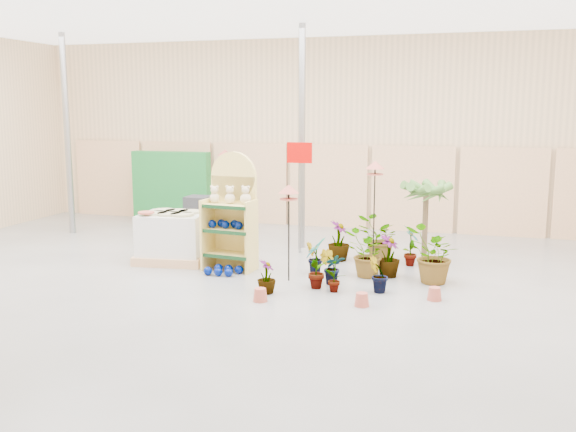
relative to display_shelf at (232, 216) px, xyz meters
name	(u,v)px	position (x,y,z in m)	size (l,w,h in m)	color
room	(260,148)	(0.73, -0.56, 1.25)	(15.20, 12.10, 4.70)	slate
display_shelf	(232,216)	(0.00, 0.00, 0.00)	(0.93, 0.64, 2.10)	#DFC364
teddy_bears	(231,196)	(0.02, -0.10, 0.37)	(0.77, 0.20, 0.32)	beige
gazing_balls_shelf	(230,224)	(0.00, -0.12, -0.13)	(0.77, 0.26, 0.15)	#001266
gazing_balls_floor	(223,270)	(0.01, -0.48, -0.88)	(0.63, 0.39, 0.15)	#001266
pallet_stack	(174,237)	(-1.24, 0.15, -0.49)	(1.40, 1.21, 0.96)	tan
charcoal_planters	(199,219)	(-1.52, 1.90, -0.46)	(0.50, 0.50, 1.00)	black
trellis_stock	(172,188)	(-3.07, 3.73, -0.06)	(2.00, 0.30, 1.80)	#196B2A
offer_sign	(300,175)	(0.83, 1.51, 0.61)	(0.50, 0.08, 2.20)	gray
bird_table_front	(289,192)	(1.21, -0.53, 0.54)	(0.34, 0.34, 1.62)	black
bird_table_right	(375,169)	(2.41, 0.83, 0.83)	(0.34, 0.34, 1.93)	black
bird_table_back	(225,156)	(-1.31, 2.93, 0.84)	(0.34, 0.34, 1.94)	black
palm	(426,190)	(3.30, 1.06, 0.46)	(0.70, 0.70, 1.67)	brown
potted_plant_0	(316,263)	(1.76, -0.83, -0.54)	(0.44, 0.30, 0.84)	#44742E
potted_plant_1	(330,267)	(1.92, -0.56, -0.67)	(0.32, 0.26, 0.58)	#44742E
potted_plant_2	(367,254)	(2.43, 0.05, -0.55)	(0.74, 0.64, 0.82)	#44742E
potted_plant_3	(389,256)	(2.78, 0.20, -0.60)	(0.40, 0.40, 0.72)	#44742E
potted_plant_4	(411,246)	(3.06, 1.07, -0.58)	(0.40, 0.27, 0.75)	#44742E
potted_plant_5	(314,258)	(1.50, 0.02, -0.67)	(0.31, 0.25, 0.57)	#44742E
potted_plant_6	(379,239)	(2.44, 1.28, -0.53)	(0.77, 0.67, 0.85)	#44742E
potted_plant_7	(266,277)	(1.09, -1.34, -0.69)	(0.30, 0.30, 0.53)	#44742E
potted_plant_8	(335,273)	(2.09, -0.96, -0.65)	(0.33, 0.22, 0.62)	#44742E
potted_plant_9	(378,275)	(2.75, -0.82, -0.67)	(0.32, 0.26, 0.58)	#44742E
potted_plant_10	(433,255)	(3.53, -0.04, -0.48)	(0.86, 0.74, 0.95)	#44742E
potted_plant_11	(339,241)	(1.71, 1.12, -0.58)	(0.42, 0.42, 0.76)	#44742E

